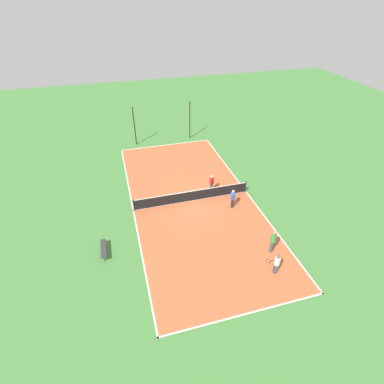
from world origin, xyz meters
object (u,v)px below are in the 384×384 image
(player_far_white, at_px, (277,263))
(tennis_ball_far_baseline, at_px, (151,268))
(tennis_ball_right_alley, at_px, (170,224))
(fence_post_back_right, at_px, (190,120))
(player_far_green, at_px, (273,240))
(tennis_net, at_px, (192,195))
(tennis_ball_midcourt, at_px, (180,175))
(player_coach_red, at_px, (212,182))
(fence_post_back_left, at_px, (134,126))
(bench, at_px, (104,249))
(player_near_blue, at_px, (233,197))

(player_far_white, distance_m, tennis_ball_far_baseline, 7.99)
(tennis_ball_right_alley, bearing_deg, tennis_ball_far_baseline, -118.56)
(fence_post_back_right, bearing_deg, tennis_ball_right_alley, -110.94)
(player_far_green, bearing_deg, tennis_net, 91.37)
(player_far_white, distance_m, tennis_ball_midcourt, 13.52)
(tennis_ball_midcourt, bearing_deg, player_coach_red, -57.76)
(tennis_ball_far_baseline, bearing_deg, tennis_net, 54.43)
(tennis_ball_midcourt, relative_size, fence_post_back_right, 0.02)
(player_far_green, xyz_separation_m, tennis_ball_far_baseline, (-8.20, 0.77, -1.04))
(tennis_ball_far_baseline, xyz_separation_m, fence_post_back_left, (1.38, 18.62, 2.13))
(player_coach_red, bearing_deg, tennis_ball_midcourt, 63.18)
(tennis_net, height_order, tennis_ball_midcourt, tennis_net)
(player_far_white, xyz_separation_m, tennis_ball_midcourt, (-3.02, 13.15, -0.86))
(tennis_net, relative_size, tennis_ball_far_baseline, 145.01)
(tennis_net, relative_size, player_coach_red, 6.19)
(player_far_green, relative_size, fence_post_back_right, 0.42)
(tennis_net, relative_size, bench, 5.47)
(player_near_blue, bearing_deg, player_coach_red, -138.40)
(fence_post_back_left, height_order, fence_post_back_right, same)
(player_coach_red, bearing_deg, fence_post_back_right, 25.18)
(player_near_blue, relative_size, tennis_ball_right_alley, 24.44)
(tennis_net, relative_size, player_far_white, 6.25)
(player_coach_red, bearing_deg, bench, 149.18)
(player_far_green, distance_m, tennis_ball_right_alley, 7.72)
(player_coach_red, xyz_separation_m, tennis_ball_midcourt, (-2.10, 3.32, -0.87))
(player_far_green, height_order, tennis_ball_far_baseline, player_far_green)
(tennis_ball_right_alley, bearing_deg, player_coach_red, 37.52)
(player_coach_red, bearing_deg, player_near_blue, -130.60)
(tennis_ball_midcourt, relative_size, fence_post_back_left, 0.02)
(tennis_ball_far_baseline, bearing_deg, player_far_green, -5.34)
(tennis_ball_far_baseline, bearing_deg, player_near_blue, 31.73)
(fence_post_back_left, bearing_deg, tennis_net, -75.40)
(bench, distance_m, player_far_white, 11.45)
(tennis_ball_right_alley, xyz_separation_m, fence_post_back_left, (-0.73, 14.76, 2.13))
(fence_post_back_right, bearing_deg, player_coach_red, -95.76)
(tennis_ball_midcourt, distance_m, tennis_ball_far_baseline, 11.57)
(tennis_ball_midcourt, bearing_deg, tennis_ball_right_alley, -109.59)
(tennis_net, bearing_deg, fence_post_back_right, 75.40)
(player_coach_red, distance_m, fence_post_back_left, 12.52)
(bench, relative_size, tennis_ball_midcourt, 26.52)
(bench, distance_m, fence_post_back_left, 17.02)
(bench, bearing_deg, tennis_ball_right_alley, -71.86)
(tennis_ball_far_baseline, bearing_deg, tennis_ball_right_alley, 61.44)
(tennis_net, height_order, tennis_ball_far_baseline, tennis_net)
(player_near_blue, distance_m, tennis_ball_midcourt, 6.77)
(player_far_green, relative_size, tennis_ball_far_baseline, 27.14)
(bench, bearing_deg, fence_post_back_right, -32.94)
(player_coach_red, height_order, player_far_green, player_far_green)
(player_near_blue, height_order, tennis_ball_midcourt, player_near_blue)
(tennis_ball_midcourt, relative_size, tennis_ball_far_baseline, 1.00)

